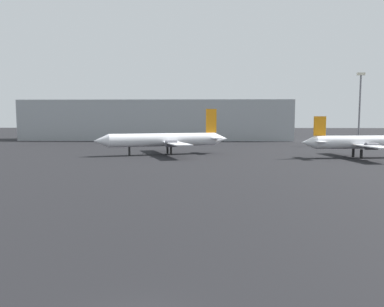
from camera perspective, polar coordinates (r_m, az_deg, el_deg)
The scene contains 4 objects.
airplane_distant at distance 83.69m, azimuth 24.54°, elevation 1.58°, with size 25.94×21.37×8.51m.
airplane_far_left at distance 83.02m, azimuth -4.16°, elevation 2.12°, with size 29.67×24.02×10.25m.
light_mast_right at distance 122.18m, azimuth 24.36°, elevation 6.81°, with size 2.40×0.50×21.57m.
terminal_building at distance 141.60m, azimuth -5.35°, elevation 5.10°, with size 98.77×19.08×14.68m, color #999EA3.
Camera 1 is at (2.71, -13.00, 8.12)m, focal length 34.72 mm.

